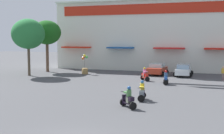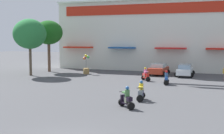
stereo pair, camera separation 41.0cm
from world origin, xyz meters
The scene contains 12 objects.
ground_plane centered at (0.00, 13.00, 0.00)m, with size 128.00×128.00×0.00m, color #494A4D.
colonial_building centered at (0.00, 36.09, 8.86)m, with size 34.12×16.69×20.73m.
plaza_tree_0 centered at (-15.97, 25.18, 5.38)m, with size 3.89×3.82×7.08m.
plaza_tree_2 centered at (-15.84, 20.61, 5.15)m, with size 3.99×4.21×7.03m.
parked_car_0 centered at (-0.88, 26.47, 0.74)m, with size 2.61×3.95×1.45m.
parked_car_1 centered at (2.38, 26.40, 0.73)m, with size 2.31×4.22×1.44m.
scooter_rider_0 centered at (0.51, 7.94, 0.61)m, with size 1.39×1.41×1.49m.
scooter_rider_3 centered at (1.35, 18.98, 0.59)m, with size 0.69×1.36×1.44m.
scooter_rider_4 centered at (-1.24, 20.92, 0.60)m, with size 1.26×1.48×1.48m.
scooter_rider_5 centered at (0.82, 10.67, 0.61)m, with size 0.70×1.49×1.50m.
pedestrian_1 centered at (6.89, 23.73, 0.89)m, with size 0.48×0.48×1.57m.
balloon_vendor_cart centered at (-9.95, 24.33, 0.99)m, with size 1.02×1.08×2.57m.
Camera 2 is at (6.17, -10.84, 4.66)m, focal length 47.85 mm.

